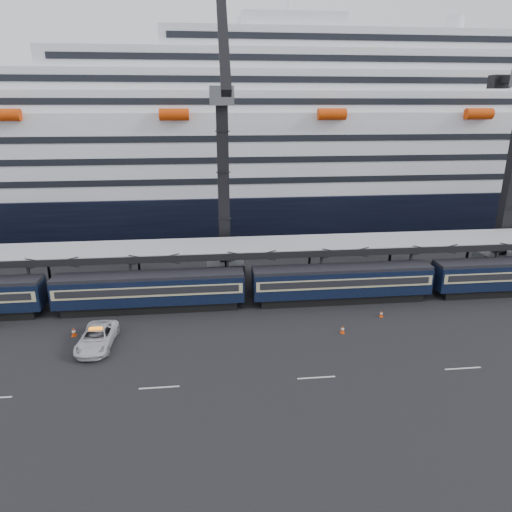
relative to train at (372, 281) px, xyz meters
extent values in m
plane|color=black|center=(4.65, -10.00, -2.20)|extent=(260.00, 260.00, 0.00)
cube|color=beige|center=(-21.35, -14.00, -2.19)|extent=(3.00, 0.15, 0.02)
cube|color=beige|center=(-9.35, -14.00, -2.19)|extent=(3.00, 0.15, 0.02)
cube|color=beige|center=(2.65, -14.00, -2.19)|extent=(3.00, 0.15, 0.02)
cube|color=black|center=(-23.35, 0.00, -1.75)|extent=(17.48, 2.40, 0.90)
cube|color=black|center=(-23.35, 0.00, 0.05)|extent=(19.00, 2.80, 2.70)
cube|color=#BCB484|center=(-23.35, 0.00, 0.35)|extent=(18.62, 2.92, 1.05)
cube|color=black|center=(-23.35, 0.00, 0.40)|extent=(17.86, 2.98, 0.70)
cube|color=black|center=(-23.35, 0.00, 1.55)|extent=(19.00, 2.50, 0.35)
cube|color=black|center=(-3.35, 0.00, -1.75)|extent=(17.48, 2.40, 0.90)
cube|color=black|center=(-3.35, 0.00, 0.05)|extent=(19.00, 2.80, 2.70)
cube|color=#BCB484|center=(-3.35, 0.00, 0.35)|extent=(18.62, 2.92, 1.05)
cube|color=black|center=(-3.35, 0.00, 0.40)|extent=(17.86, 2.98, 0.70)
cube|color=black|center=(-3.35, 0.00, 1.55)|extent=(19.00, 2.50, 0.35)
cube|color=#9FA1A7|center=(4.65, 4.00, 3.20)|extent=(130.00, 6.00, 0.25)
cube|color=black|center=(4.65, 1.00, 2.90)|extent=(130.00, 0.25, 0.70)
cube|color=black|center=(4.65, 7.00, 2.90)|extent=(130.00, 0.25, 0.70)
cube|color=black|center=(-35.35, 1.20, 0.50)|extent=(0.25, 0.25, 5.40)
cube|color=black|center=(-35.35, 6.80, 0.50)|extent=(0.25, 0.25, 5.40)
cube|color=black|center=(-25.35, 1.20, 0.50)|extent=(0.25, 0.25, 5.40)
cube|color=black|center=(-25.35, 6.80, 0.50)|extent=(0.25, 0.25, 5.40)
cube|color=black|center=(-15.35, 1.20, 0.50)|extent=(0.25, 0.25, 5.40)
cube|color=black|center=(-15.35, 6.80, 0.50)|extent=(0.25, 0.25, 5.40)
cube|color=black|center=(-5.35, 1.20, 0.50)|extent=(0.25, 0.25, 5.40)
cube|color=black|center=(-5.35, 6.80, 0.50)|extent=(0.25, 0.25, 5.40)
cube|color=black|center=(4.65, 1.20, 0.50)|extent=(0.25, 0.25, 5.40)
cube|color=black|center=(4.65, 6.80, 0.50)|extent=(0.25, 0.25, 5.40)
cube|color=black|center=(14.65, 1.20, 0.50)|extent=(0.25, 0.25, 5.40)
cube|color=black|center=(14.65, 6.80, 0.50)|extent=(0.25, 0.25, 5.40)
cube|color=black|center=(4.65, 36.00, 1.30)|extent=(200.00, 28.00, 7.00)
cube|color=silver|center=(4.65, 36.00, 10.80)|extent=(190.00, 26.88, 12.00)
cube|color=silver|center=(4.65, 36.00, 18.30)|extent=(160.00, 24.64, 3.00)
cube|color=black|center=(4.65, 23.63, 18.30)|extent=(153.60, 0.12, 0.90)
cube|color=silver|center=(4.65, 36.00, 21.30)|extent=(124.00, 21.84, 3.00)
cube|color=black|center=(4.65, 25.03, 21.30)|extent=(119.04, 0.12, 0.90)
cube|color=silver|center=(4.65, 36.00, 24.30)|extent=(90.00, 19.04, 3.00)
cube|color=black|center=(4.65, 26.43, 24.30)|extent=(86.40, 0.12, 0.90)
cube|color=silver|center=(4.65, 36.00, 27.30)|extent=(56.00, 16.24, 3.00)
cube|color=black|center=(4.65, 27.83, 27.30)|extent=(53.76, 0.12, 0.90)
cube|color=silver|center=(-3.35, 36.00, 29.80)|extent=(16.00, 12.00, 2.50)
cylinder|color=silver|center=(24.65, 36.00, 30.30)|extent=(2.80, 2.80, 3.00)
cylinder|color=#DE3D07|center=(-43.35, 21.96, 16.60)|extent=(4.00, 1.60, 1.60)
cylinder|color=#DE3D07|center=(-21.35, 21.96, 16.60)|extent=(4.00, 1.60, 1.60)
cylinder|color=#DE3D07|center=(0.65, 21.96, 16.60)|extent=(4.00, 1.60, 1.60)
cylinder|color=#DE3D07|center=(22.65, 21.96, 16.60)|extent=(4.00, 1.60, 1.60)
cube|color=#4B4E52|center=(-15.35, 9.00, -1.20)|extent=(4.50, 4.50, 2.00)
cube|color=black|center=(-15.35, 9.00, 8.80)|extent=(1.30, 1.30, 18.00)
cube|color=#4B4E52|center=(-15.35, 9.00, 18.80)|extent=(2.60, 3.20, 2.00)
cube|color=black|center=(-15.35, 3.21, 25.69)|extent=(0.90, 12.26, 14.37)
cube|color=black|center=(-15.35, 11.52, 18.80)|extent=(0.90, 5.04, 0.90)
cube|color=black|center=(-15.35, 14.04, 18.60)|extent=(2.20, 1.60, 1.60)
cube|color=#4B4E52|center=(19.65, 8.00, -1.20)|extent=(4.50, 4.50, 2.00)
cube|color=black|center=(19.65, 8.00, 9.80)|extent=(1.30, 1.30, 20.00)
cube|color=black|center=(19.65, 13.60, 20.60)|extent=(2.20, 1.60, 1.60)
imported|color=silver|center=(-27.26, -7.18, -1.37)|extent=(2.99, 6.07, 1.66)
cube|color=#DE3D07|center=(-29.82, -5.00, -2.18)|extent=(0.43, 0.43, 0.05)
cone|color=#DE3D07|center=(-29.82, -5.00, -1.75)|extent=(0.36, 0.36, 0.81)
cylinder|color=white|center=(-29.82, -5.00, -1.75)|extent=(0.30, 0.30, 0.14)
cube|color=#DE3D07|center=(-0.44, -4.24, -2.18)|extent=(0.35, 0.35, 0.04)
cone|color=#DE3D07|center=(-0.44, -4.24, -1.83)|extent=(0.29, 0.29, 0.66)
cylinder|color=white|center=(-0.44, -4.24, -1.83)|extent=(0.25, 0.25, 0.11)
cube|color=#DE3D07|center=(-5.26, -7.13, -2.18)|extent=(0.39, 0.39, 0.04)
cone|color=#DE3D07|center=(-5.26, -7.13, -1.79)|extent=(0.33, 0.33, 0.74)
cylinder|color=white|center=(-5.26, -7.13, -1.79)|extent=(0.28, 0.28, 0.12)
camera|label=1|loc=(-17.31, -43.82, 17.91)|focal=32.00mm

